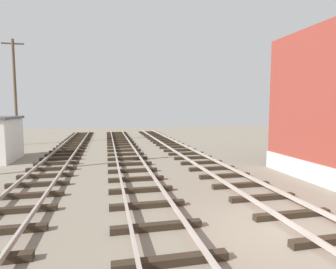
# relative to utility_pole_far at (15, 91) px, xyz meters

# --- Properties ---
(ground_plane) EXTENTS (80.83, 80.83, 0.00)m
(ground_plane) POSITION_rel_utility_pole_far_xyz_m (12.10, -20.72, -4.81)
(ground_plane) COLOR slate
(track_near_building) EXTENTS (2.50, 62.18, 0.32)m
(track_near_building) POSITION_rel_utility_pole_far_xyz_m (13.18, -20.72, -4.68)
(track_near_building) COLOR #2D2319
(track_near_building) RESTS_ON ground
(track_centre) EXTENTS (2.50, 62.18, 0.32)m
(track_centre) POSITION_rel_utility_pole_far_xyz_m (9.05, -20.72, -4.68)
(track_centre) COLOR #2D2319
(track_centre) RESTS_ON ground
(utility_pole_far) EXTENTS (1.80, 0.24, 9.23)m
(utility_pole_far) POSITION_rel_utility_pole_far_xyz_m (0.00, 0.00, 0.00)
(utility_pole_far) COLOR brown
(utility_pole_far) RESTS_ON ground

